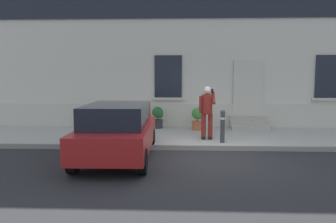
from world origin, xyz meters
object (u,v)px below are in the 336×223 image
(hatchback_car_red, at_px, (118,130))
(planter_terracotta, at_px, (198,118))
(planter_cream, at_px, (87,117))
(planter_charcoal, at_px, (158,117))
(bollard_near_person, at_px, (223,125))
(person_on_phone, at_px, (207,109))

(hatchback_car_red, height_order, planter_terracotta, hatchback_car_red)
(planter_cream, height_order, planter_charcoal, same)
(planter_cream, bearing_deg, bollard_near_person, -27.43)
(person_on_phone, bearing_deg, bollard_near_person, -50.79)
(bollard_near_person, relative_size, planter_terracotta, 1.22)
(bollard_near_person, bearing_deg, planter_charcoal, 128.51)
(planter_cream, relative_size, planter_charcoal, 1.00)
(hatchback_car_red, height_order, bollard_near_person, hatchback_car_red)
(bollard_near_person, xyz_separation_m, planter_charcoal, (-2.23, 2.81, -0.11))
(planter_cream, distance_m, planter_charcoal, 2.80)
(bollard_near_person, xyz_separation_m, person_on_phone, (-0.45, 0.51, 0.44))
(bollard_near_person, distance_m, planter_charcoal, 3.59)
(planter_cream, bearing_deg, person_on_phone, -24.65)
(planter_cream, distance_m, planter_terracotta, 4.36)
(bollard_near_person, bearing_deg, planter_cream, 152.57)
(bollard_near_person, height_order, planter_charcoal, bollard_near_person)
(hatchback_car_red, bearing_deg, planter_terracotta, 60.27)
(hatchback_car_red, bearing_deg, planter_cream, 116.02)
(hatchback_car_red, relative_size, planter_terracotta, 4.77)
(hatchback_car_red, xyz_separation_m, bollard_near_person, (2.98, 1.59, -0.08))
(person_on_phone, relative_size, planter_cream, 2.03)
(hatchback_car_red, height_order, planter_cream, hatchback_car_red)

